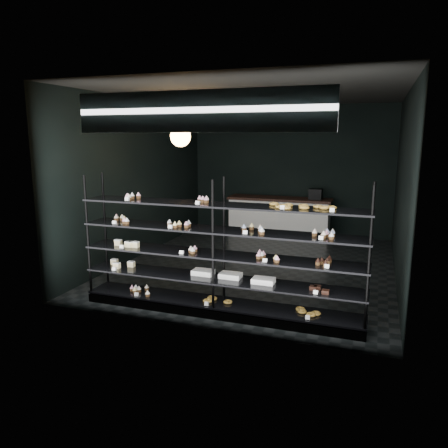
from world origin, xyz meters
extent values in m
cube|color=black|center=(0.00, 0.00, 0.01)|extent=(5.00, 6.00, 0.01)
cube|color=black|center=(0.00, 0.00, 3.20)|extent=(5.00, 6.00, 0.01)
cube|color=black|center=(0.00, 3.00, 1.60)|extent=(5.00, 0.01, 3.20)
cube|color=black|center=(0.00, -3.00, 1.60)|extent=(5.00, 0.01, 3.20)
cube|color=black|center=(-2.50, 0.00, 1.60)|extent=(0.01, 6.00, 3.20)
cube|color=black|center=(2.50, 0.00, 1.60)|extent=(0.01, 6.00, 3.20)
cube|color=black|center=(0.09, -2.45, 0.06)|extent=(4.00, 0.50, 0.12)
cylinder|color=black|center=(-1.88, -2.67, 0.99)|extent=(0.04, 0.04, 1.85)
cylinder|color=black|center=(-1.88, -2.23, 0.99)|extent=(0.04, 0.04, 1.85)
cylinder|color=black|center=(0.09, -2.67, 0.99)|extent=(0.04, 0.04, 1.85)
cylinder|color=black|center=(0.09, -2.23, 0.99)|extent=(0.04, 0.04, 1.85)
cylinder|color=black|center=(2.06, -2.67, 0.99)|extent=(0.04, 0.04, 1.85)
cylinder|color=black|center=(2.06, -2.23, 0.99)|extent=(0.04, 0.04, 1.85)
cube|color=black|center=(0.09, -2.45, 0.15)|extent=(4.00, 0.50, 0.03)
cube|color=black|center=(0.09, -2.45, 0.50)|extent=(4.00, 0.50, 0.02)
cube|color=black|center=(0.09, -2.45, 0.85)|extent=(4.00, 0.50, 0.02)
cube|color=black|center=(0.09, -2.45, 1.20)|extent=(4.00, 0.50, 0.02)
cube|color=black|center=(0.09, -2.45, 1.55)|extent=(4.00, 0.50, 0.02)
cube|color=white|center=(-1.18, -2.63, 1.59)|extent=(0.06, 0.04, 0.06)
cube|color=white|center=(-0.16, -2.63, 1.59)|extent=(0.05, 0.04, 0.06)
cube|color=white|center=(1.03, -2.63, 1.59)|extent=(0.06, 0.04, 0.06)
cube|color=white|center=(1.60, -2.63, 1.59)|extent=(0.06, 0.04, 0.06)
cube|color=white|center=(-1.44, -2.63, 1.24)|extent=(0.06, 0.04, 0.06)
cube|color=white|center=(-0.54, -2.63, 1.24)|extent=(0.05, 0.04, 0.06)
cube|color=white|center=(0.56, -2.63, 1.24)|extent=(0.05, 0.04, 0.06)
cube|color=white|center=(1.48, -2.63, 1.24)|extent=(0.06, 0.04, 0.06)
cube|color=white|center=(-1.32, -2.63, 0.89)|extent=(0.06, 0.04, 0.06)
cube|color=white|center=(-0.40, -2.63, 0.89)|extent=(0.06, 0.04, 0.06)
cube|color=white|center=(0.79, -2.63, 0.89)|extent=(0.05, 0.04, 0.06)
cube|color=white|center=(1.54, -2.63, 0.89)|extent=(0.06, 0.04, 0.06)
cube|color=white|center=(-1.50, -2.63, 0.54)|extent=(0.06, 0.04, 0.06)
cube|color=white|center=(1.50, -2.63, 0.54)|extent=(0.06, 0.04, 0.06)
cube|color=white|center=(-1.12, -2.63, 0.19)|extent=(0.06, 0.04, 0.06)
cube|color=white|center=(0.03, -2.63, 0.19)|extent=(0.05, 0.04, 0.06)
cube|color=white|center=(1.37, -2.63, 0.19)|extent=(0.06, 0.04, 0.06)
cube|color=#0E0C3C|center=(0.00, -2.92, 2.75)|extent=(3.20, 0.04, 0.45)
cube|color=white|center=(0.00, -2.94, 2.75)|extent=(3.30, 0.02, 0.50)
cylinder|color=black|center=(-1.03, -1.20, 2.90)|extent=(0.01, 0.01, 0.56)
sphere|color=#FFAD59|center=(-1.03, -1.20, 2.45)|extent=(0.34, 0.34, 0.34)
cube|color=silver|center=(-0.13, 2.50, 0.46)|extent=(2.41, 0.60, 0.92)
cube|color=black|center=(-0.13, 2.50, 0.95)|extent=(2.51, 0.65, 0.06)
cube|color=black|center=(0.73, 2.50, 1.10)|extent=(0.30, 0.30, 0.25)
camera|label=1|loc=(2.09, -7.90, 2.46)|focal=35.00mm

